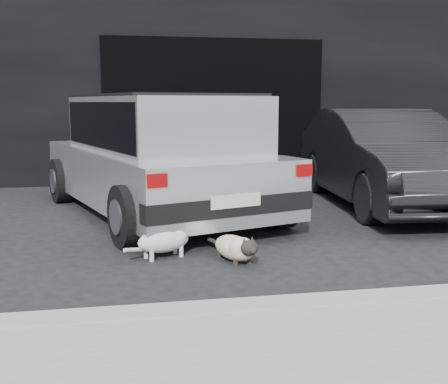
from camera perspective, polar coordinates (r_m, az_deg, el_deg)
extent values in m
plane|color=black|center=(6.36, -3.73, -4.26)|extent=(80.00, 80.00, 0.00)
cube|color=black|center=(12.31, -2.60, 13.92)|extent=(34.00, 4.00, 5.00)
cube|color=black|center=(10.28, -0.95, 8.18)|extent=(4.00, 0.10, 2.60)
cube|color=#969590|center=(4.19, 14.83, -10.86)|extent=(18.00, 0.25, 0.12)
cube|color=silver|center=(7.46, -6.88, 1.82)|extent=(3.08, 4.59, 0.67)
cube|color=silver|center=(7.21, -6.34, 6.93)|extent=(2.44, 3.18, 0.67)
cube|color=black|center=(7.21, -6.34, 6.93)|extent=(2.41, 3.08, 0.54)
cube|color=black|center=(5.66, 0.78, -1.43)|extent=(1.86, 0.75, 0.19)
cube|color=black|center=(9.38, -11.46, 2.60)|extent=(1.86, 0.75, 0.19)
cube|color=silver|center=(5.57, 1.24, -0.93)|extent=(0.54, 0.19, 0.13)
cube|color=#8C0707|center=(5.18, -6.81, 1.14)|extent=(0.20, 0.09, 0.13)
cube|color=#8C0707|center=(5.99, 8.16, 2.20)|extent=(0.20, 0.09, 0.13)
cube|color=black|center=(7.20, -6.39, 9.72)|extent=(2.35, 2.91, 0.03)
cylinder|color=black|center=(5.78, -9.75, -2.44)|extent=(0.42, 0.69, 0.65)
cylinder|color=slate|center=(5.74, -10.98, -2.55)|extent=(0.13, 0.35, 0.36)
cylinder|color=black|center=(6.59, 5.54, -0.93)|extent=(0.42, 0.69, 0.65)
cylinder|color=slate|center=(6.66, 6.47, -0.83)|extent=(0.13, 0.35, 0.36)
cylinder|color=black|center=(8.61, -16.16, 1.12)|extent=(0.42, 0.69, 0.65)
cylinder|color=slate|center=(8.59, -17.00, 1.06)|extent=(0.13, 0.35, 0.36)
cylinder|color=black|center=(9.17, -4.89, 1.92)|extent=(0.42, 0.69, 0.65)
cylinder|color=slate|center=(9.23, -4.15, 1.97)|extent=(0.13, 0.35, 0.36)
imported|color=black|center=(8.28, 15.89, 3.35)|extent=(1.81, 4.28, 1.37)
ellipsoid|color=beige|center=(5.28, 1.03, -5.67)|extent=(0.43, 0.62, 0.22)
ellipsoid|color=beige|center=(5.15, 1.77, -5.75)|extent=(0.30, 0.30, 0.21)
ellipsoid|color=black|center=(5.01, 2.58, -5.71)|extent=(0.19, 0.18, 0.14)
sphere|color=black|center=(4.96, 2.94, -5.97)|extent=(0.06, 0.06, 0.06)
cone|color=black|center=(5.03, 2.90, -4.88)|extent=(0.07, 0.08, 0.08)
cone|color=black|center=(4.99, 2.08, -4.98)|extent=(0.07, 0.08, 0.08)
cylinder|color=black|center=(5.19, 2.59, -6.93)|extent=(0.05, 0.05, 0.07)
cylinder|color=black|center=(5.12, 1.20, -7.13)|extent=(0.05, 0.05, 0.07)
cylinder|color=black|center=(5.47, 0.87, -6.07)|extent=(0.05, 0.05, 0.07)
cylinder|color=black|center=(5.41, -0.46, -6.24)|extent=(0.05, 0.05, 0.07)
cylinder|color=black|center=(5.55, -0.45, -5.31)|extent=(0.22, 0.28, 0.09)
ellipsoid|color=silver|center=(5.39, -6.16, -4.93)|extent=(0.58, 0.43, 0.22)
ellipsoid|color=silver|center=(5.44, -4.92, -4.53)|extent=(0.29, 0.29, 0.19)
ellipsoid|color=silver|center=(5.48, -3.66, -3.58)|extent=(0.17, 0.18, 0.13)
sphere|color=silver|center=(5.51, -3.12, -3.58)|extent=(0.06, 0.06, 0.06)
cone|color=silver|center=(5.49, -3.99, -2.90)|extent=(0.07, 0.07, 0.07)
cone|color=silver|center=(5.43, -3.62, -3.04)|extent=(0.07, 0.07, 0.07)
cylinder|color=silver|center=(5.53, -4.99, -5.61)|extent=(0.04, 0.04, 0.13)
cylinder|color=silver|center=(5.42, -4.37, -5.91)|extent=(0.04, 0.04, 0.13)
cylinder|color=silver|center=(5.41, -7.92, -6.01)|extent=(0.04, 0.04, 0.13)
cylinder|color=silver|center=(5.29, -7.35, -6.33)|extent=(0.04, 0.04, 0.13)
cylinder|color=silver|center=(5.29, -8.94, -5.81)|extent=(0.24, 0.22, 0.09)
ellipsoid|color=gray|center=(5.32, -6.98, -4.86)|extent=(0.23, 0.20, 0.09)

